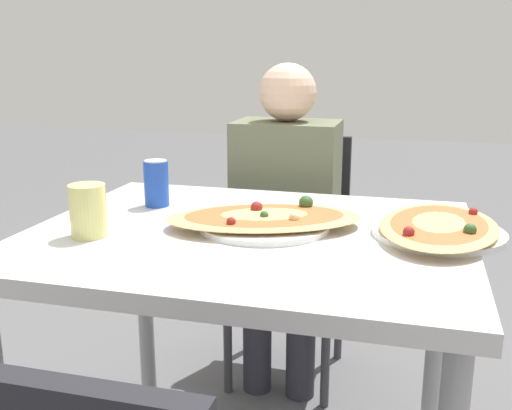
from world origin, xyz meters
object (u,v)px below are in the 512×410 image
Objects in this scene: soda_can at (156,183)px; drink_glass at (88,211)px; dining_table at (249,265)px; chair_far_seated at (291,244)px; person_seated at (285,206)px; pizza_main at (265,219)px; pizza_second at (439,228)px.

drink_glass is at bearing -96.38° from soda_can.
drink_glass is (-0.34, -0.14, 0.15)m from dining_table.
person_seated is (-0.00, -0.12, 0.17)m from chair_far_seated.
dining_table is 1.95× the size of pizza_main.
person_seated is at bearing 61.60° from soda_can.
pizza_main reaches higher than pizza_second.
person_seated is 2.63× the size of pizza_second.
drink_glass is at bearing 71.94° from chair_far_seated.
chair_far_seated is 2.02× the size of pizza_second.
person_seated is 9.45× the size of drink_glass.
person_seated reaches higher than pizza_second.
person_seated reaches higher than pizza_main.
person_seated is at bearing 97.62° from pizza_main.
soda_can reaches higher than dining_table.
dining_table is at bearing 93.86° from chair_far_seated.
pizza_main is (0.08, -0.71, 0.29)m from chair_far_seated.
person_seated is 0.56m from soda_can.
drink_glass is (-0.37, -0.17, 0.04)m from pizza_main.
pizza_second reaches higher than dining_table.
chair_far_seated is (-0.05, 0.74, -0.18)m from dining_table.
chair_far_seated is 0.77m from pizza_main.
drink_glass is (-0.03, -0.29, -0.00)m from soda_can.
pizza_main is 0.36m from soda_can.
chair_far_seated reaches higher than dining_table.
dining_table is 0.12m from pizza_main.
dining_table is 0.63m from person_seated.
soda_can reaches higher than pizza_second.
pizza_second is at bearing 15.29° from drink_glass.
pizza_main is 4.17× the size of soda_can.
chair_far_seated is 0.87m from pizza_second.
person_seated is 9.04× the size of soda_can.
pizza_second is (0.43, 0.07, 0.11)m from dining_table.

